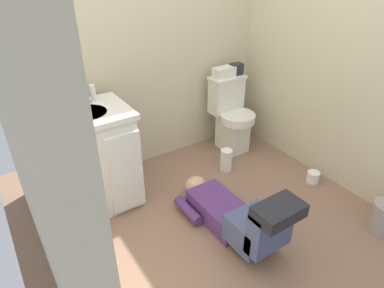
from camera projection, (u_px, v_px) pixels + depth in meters
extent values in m
cube|color=#87644E|center=(219.00, 219.00, 2.64)|extent=(2.80, 3.14, 0.04)
cube|color=beige|center=(145.00, 34.00, 2.82)|extent=(2.46, 0.08, 2.40)
cube|color=beige|center=(15.00, 115.00, 1.46)|extent=(0.08, 2.14, 2.40)
cube|color=beige|center=(348.00, 42.00, 2.59)|extent=(0.08, 2.14, 2.40)
cube|color=silver|center=(232.00, 132.00, 3.45)|extent=(0.22, 0.30, 0.38)
cylinder|color=silver|center=(237.00, 118.00, 3.31)|extent=(0.35, 0.35, 0.08)
cube|color=silver|center=(226.00, 96.00, 3.36)|extent=(0.34, 0.17, 0.34)
cube|color=silver|center=(227.00, 78.00, 3.27)|extent=(0.36, 0.19, 0.03)
cube|color=silver|center=(95.00, 162.00, 2.61)|extent=(0.56, 0.48, 0.78)
cube|color=silver|center=(87.00, 114.00, 2.40)|extent=(0.60, 0.52, 0.04)
cylinder|color=silver|center=(88.00, 116.00, 2.39)|extent=(0.28, 0.28, 0.05)
cube|color=silver|center=(126.00, 173.00, 2.51)|extent=(0.26, 0.03, 0.66)
cylinder|color=silver|center=(79.00, 99.00, 2.47)|extent=(0.02, 0.02, 0.10)
cube|color=#512D6B|center=(220.00, 210.00, 2.58)|extent=(0.29, 0.52, 0.17)
sphere|color=tan|center=(196.00, 187.00, 2.81)|extent=(0.19, 0.19, 0.19)
cube|color=#424C71|center=(253.00, 229.00, 2.27)|extent=(0.31, 0.28, 0.20)
cube|color=#424C71|center=(270.00, 229.00, 2.11)|extent=(0.31, 0.12, 0.32)
cube|color=black|center=(279.00, 212.00, 1.99)|extent=(0.31, 0.19, 0.09)
cylinder|color=#512D6B|center=(188.00, 210.00, 2.61)|extent=(0.08, 0.30, 0.08)
cube|color=silver|center=(224.00, 72.00, 3.21)|extent=(0.22, 0.11, 0.10)
cube|color=#26262D|center=(236.00, 69.00, 3.28)|extent=(0.12, 0.09, 0.11)
cylinder|color=green|center=(53.00, 103.00, 2.36)|extent=(0.06, 0.06, 0.13)
cylinder|color=black|center=(50.00, 92.00, 2.31)|extent=(0.02, 0.02, 0.04)
cylinder|color=#C08829|center=(67.00, 103.00, 2.36)|extent=(0.04, 0.04, 0.13)
cylinder|color=#49984A|center=(76.00, 102.00, 2.38)|extent=(0.05, 0.05, 0.12)
cylinder|color=silver|center=(84.00, 95.00, 2.45)|extent=(0.05, 0.05, 0.16)
cylinder|color=silver|center=(93.00, 93.00, 2.52)|extent=(0.04, 0.04, 0.13)
cylinder|color=white|center=(226.00, 160.00, 3.14)|extent=(0.11, 0.11, 0.22)
cylinder|color=white|center=(313.00, 177.00, 3.01)|extent=(0.11, 0.11, 0.10)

